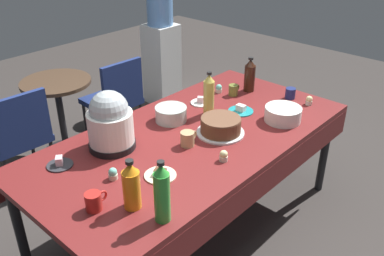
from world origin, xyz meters
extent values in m
plane|color=#383330|center=(0.00, 0.00, 0.00)|extent=(9.00, 9.00, 0.00)
cube|color=maroon|center=(0.00, 0.00, 0.73)|extent=(2.20, 1.10, 0.04)
cylinder|color=black|center=(1.02, -0.47, 0.35)|extent=(0.06, 0.06, 0.71)
cylinder|color=black|center=(-1.02, 0.47, 0.35)|extent=(0.06, 0.06, 0.71)
cylinder|color=black|center=(1.02, 0.47, 0.35)|extent=(0.06, 0.06, 0.71)
cube|color=maroon|center=(0.00, -0.55, 0.62)|extent=(2.20, 0.01, 0.18)
cube|color=maroon|center=(0.00, 0.55, 0.62)|extent=(2.20, 0.01, 0.18)
cylinder|color=silver|center=(0.14, -0.12, 0.76)|extent=(0.31, 0.31, 0.01)
cylinder|color=brown|center=(0.14, -0.12, 0.81)|extent=(0.26, 0.26, 0.09)
cylinder|color=brown|center=(0.14, -0.12, 0.86)|extent=(0.26, 0.26, 0.01)
cylinder|color=black|center=(-0.44, 0.26, 0.77)|extent=(0.28, 0.28, 0.04)
cylinder|color=white|center=(-0.44, 0.26, 0.89)|extent=(0.27, 0.27, 0.19)
sphere|color=#B2BCC1|center=(-0.44, 0.26, 1.00)|extent=(0.23, 0.23, 0.23)
cylinder|color=#B2C6BC|center=(0.05, 0.24, 0.80)|extent=(0.22, 0.22, 0.10)
cylinder|color=silver|center=(0.56, -0.32, 0.80)|extent=(0.25, 0.25, 0.10)
cylinder|color=white|center=(0.40, 0.27, 0.75)|extent=(0.16, 0.16, 0.01)
cube|color=beige|center=(0.40, 0.27, 0.78)|extent=(0.06, 0.07, 0.04)
cylinder|color=#2D2D33|center=(-0.77, 0.31, 0.75)|extent=(0.15, 0.15, 0.01)
cube|color=beige|center=(-0.77, 0.31, 0.78)|extent=(0.06, 0.06, 0.05)
cylinder|color=teal|center=(0.49, -0.03, 0.75)|extent=(0.18, 0.18, 0.01)
cube|color=white|center=(0.49, -0.03, 0.78)|extent=(0.05, 0.06, 0.04)
cylinder|color=beige|center=(-0.46, -0.18, 0.75)|extent=(0.18, 0.18, 0.01)
cube|color=brown|center=(-0.46, -0.18, 0.78)|extent=(0.07, 0.08, 0.04)
cylinder|color=beige|center=(0.92, -0.33, 0.77)|extent=(0.05, 0.05, 0.03)
sphere|color=beige|center=(0.92, -0.33, 0.79)|extent=(0.05, 0.05, 0.05)
cylinder|color=beige|center=(-0.10, -0.34, 0.77)|extent=(0.05, 0.05, 0.03)
sphere|color=beige|center=(-0.10, -0.34, 0.79)|extent=(0.05, 0.05, 0.05)
cylinder|color=beige|center=(0.64, 0.30, 0.77)|extent=(0.05, 0.05, 0.03)
sphere|color=#6BC6B2|center=(0.64, 0.30, 0.79)|extent=(0.05, 0.05, 0.05)
cylinder|color=beige|center=(-0.65, -0.01, 0.77)|extent=(0.05, 0.05, 0.03)
sphere|color=#6BC6B2|center=(-0.65, -0.01, 0.79)|extent=(0.05, 0.05, 0.05)
cylinder|color=green|center=(-0.69, -0.45, 0.88)|extent=(0.08, 0.08, 0.26)
cone|color=green|center=(-0.69, -0.45, 1.03)|extent=(0.07, 0.07, 0.05)
cylinder|color=black|center=(-0.69, -0.45, 1.07)|extent=(0.03, 0.03, 0.02)
cylinder|color=gold|center=(0.30, 0.12, 0.87)|extent=(0.08, 0.08, 0.25)
cone|color=gold|center=(0.30, 0.12, 1.02)|extent=(0.07, 0.07, 0.05)
cylinder|color=black|center=(0.30, 0.12, 1.06)|extent=(0.03, 0.03, 0.02)
cylinder|color=orange|center=(-0.73, -0.27, 0.85)|extent=(0.09, 0.09, 0.20)
cone|color=orange|center=(-0.73, -0.27, 0.98)|extent=(0.08, 0.08, 0.05)
cylinder|color=black|center=(-0.73, -0.27, 1.01)|extent=(0.04, 0.04, 0.02)
cylinder|color=#33190F|center=(0.84, 0.15, 0.85)|extent=(0.09, 0.09, 0.21)
cone|color=#33190F|center=(0.84, 0.15, 0.98)|extent=(0.08, 0.08, 0.05)
cylinder|color=black|center=(0.84, 0.15, 1.02)|extent=(0.04, 0.04, 0.02)
cylinder|color=olive|center=(0.68, 0.19, 0.79)|extent=(0.07, 0.07, 0.08)
torus|color=olive|center=(0.73, 0.19, 0.80)|extent=(0.05, 0.01, 0.05)
cylinder|color=#B2231E|center=(-0.87, -0.15, 0.80)|extent=(0.08, 0.08, 0.09)
torus|color=#B2231E|center=(-0.82, -0.15, 0.80)|extent=(0.06, 0.01, 0.06)
cylinder|color=navy|center=(0.93, -0.17, 0.79)|extent=(0.08, 0.08, 0.08)
torus|color=navy|center=(0.98, -0.17, 0.79)|extent=(0.05, 0.01, 0.05)
cylinder|color=tan|center=(-0.12, -0.07, 0.80)|extent=(0.09, 0.09, 0.09)
torus|color=tan|center=(-0.06, -0.07, 0.80)|extent=(0.06, 0.01, 0.06)
cube|color=navy|center=(-0.55, 1.39, 0.42)|extent=(0.46, 0.46, 0.05)
cube|color=navy|center=(-0.56, 1.19, 0.65)|extent=(0.42, 0.06, 0.40)
cylinder|color=black|center=(-0.35, 1.57, 0.20)|extent=(0.03, 0.03, 0.40)
cylinder|color=black|center=(-0.37, 1.19, 0.20)|extent=(0.03, 0.03, 0.40)
cylinder|color=black|center=(-0.75, 1.21, 0.20)|extent=(0.03, 0.03, 0.40)
cube|color=navy|center=(0.40, 1.39, 0.42)|extent=(0.45, 0.45, 0.05)
cube|color=navy|center=(0.39, 1.19, 0.65)|extent=(0.42, 0.05, 0.40)
cylinder|color=black|center=(0.60, 1.58, 0.20)|extent=(0.03, 0.03, 0.40)
cylinder|color=black|center=(0.22, 1.59, 0.20)|extent=(0.03, 0.03, 0.40)
cylinder|color=black|center=(0.58, 1.20, 0.20)|extent=(0.03, 0.03, 0.40)
cylinder|color=black|center=(0.20, 1.21, 0.20)|extent=(0.03, 0.03, 0.40)
cylinder|color=#473323|center=(-0.05, 1.54, 0.70)|extent=(0.60, 0.60, 0.03)
cylinder|color=black|center=(-0.05, 1.54, 0.35)|extent=(0.06, 0.06, 0.67)
cylinder|color=black|center=(-0.05, 1.54, 0.01)|extent=(0.44, 0.44, 0.02)
cube|color=silver|center=(1.37, 1.71, 0.45)|extent=(0.32, 0.32, 0.90)
cylinder|color=#6699D8|center=(1.37, 1.71, 1.07)|extent=(0.28, 0.28, 0.34)
camera|label=1|loc=(-1.74, -1.59, 2.07)|focal=39.28mm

